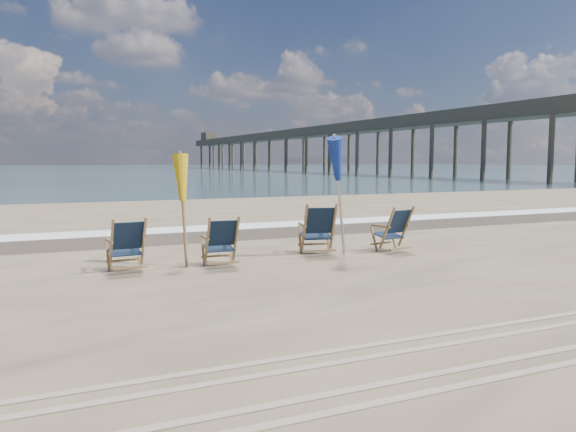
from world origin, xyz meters
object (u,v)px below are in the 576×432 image
at_px(beach_chair_2, 333,229).
at_px(umbrella_yellow, 183,183).
at_px(beach_chair_1, 236,241).
at_px(umbrella_blue, 340,160).
at_px(beach_chair_0, 144,244).
at_px(fishing_pier, 321,143).
at_px(beach_chair_3, 406,228).

height_order(beach_chair_2, umbrella_yellow, umbrella_yellow).
distance_m(beach_chair_1, umbrella_blue, 2.68).
height_order(beach_chair_0, umbrella_yellow, umbrella_yellow).
distance_m(umbrella_blue, fishing_pier, 80.18).
xyz_separation_m(beach_chair_3, umbrella_blue, (-1.54, 0.09, 1.41)).
distance_m(beach_chair_2, umbrella_yellow, 3.18).
bearing_deg(umbrella_yellow, beach_chair_1, -27.90).
bearing_deg(beach_chair_0, beach_chair_3, 174.89).
bearing_deg(fishing_pier, beach_chair_0, -119.59).
bearing_deg(beach_chair_1, fishing_pier, -115.86).
bearing_deg(umbrella_yellow, beach_chair_2, -1.15).
relative_size(beach_chair_0, beach_chair_1, 1.03).
xyz_separation_m(beach_chair_2, umbrella_yellow, (-3.03, 0.06, 0.96)).
height_order(beach_chair_0, beach_chair_2, beach_chair_2).
height_order(umbrella_blue, fishing_pier, fishing_pier).
bearing_deg(umbrella_yellow, umbrella_blue, -3.93).
distance_m(beach_chair_2, fishing_pier, 80.13).
bearing_deg(beach_chair_2, fishing_pier, -104.75).
xyz_separation_m(beach_chair_0, fishing_pier, (40.47, 71.26, 4.17)).
bearing_deg(umbrella_blue, beach_chair_3, -3.44).
bearing_deg(beach_chair_1, beach_chair_3, -175.24).
bearing_deg(umbrella_yellow, beach_chair_0, -164.66).
bearing_deg(umbrella_yellow, beach_chair_3, -3.77).
distance_m(beach_chair_0, beach_chair_1, 1.61).
relative_size(beach_chair_1, umbrella_blue, 0.38).
distance_m(beach_chair_1, beach_chair_2, 2.23).
relative_size(beach_chair_2, fishing_pier, 0.01).
relative_size(beach_chair_0, umbrella_yellow, 0.48).
bearing_deg(beach_chair_2, beach_chair_0, 14.76).
bearing_deg(beach_chair_0, umbrella_yellow, -168.73).
bearing_deg(beach_chair_3, fishing_pier, -126.13).
xyz_separation_m(beach_chair_2, fishing_pier, (36.69, 71.12, 4.12)).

